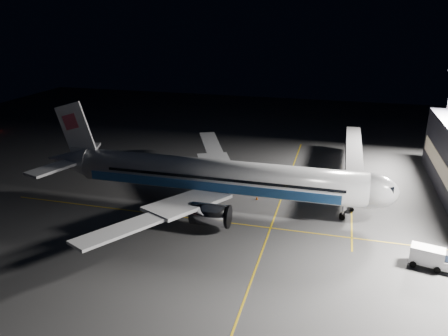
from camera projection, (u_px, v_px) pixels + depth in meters
name	position (u px, v px, depth m)	size (l,w,h in m)	color
ground	(218.00, 205.00, 74.63)	(200.00, 200.00, 0.00)	#4C4C4F
guide_line_main	(277.00, 212.00, 72.16)	(0.25, 80.00, 0.01)	gold
guide_line_cross	(208.00, 220.00, 69.18)	(70.00, 0.25, 0.01)	gold
guide_line_side	(351.00, 196.00, 78.29)	(0.25, 40.00, 0.01)	gold
airliner	(212.00, 176.00, 73.14)	(61.48, 54.22, 16.64)	silver
jet_bridge	(354.00, 158.00, 84.05)	(3.60, 34.40, 6.30)	#B2B2B7
floodlight_mast_north	(448.00, 109.00, 89.62)	(2.40, 0.68, 20.70)	#59595E
service_truck	(431.00, 257.00, 56.08)	(5.62, 3.26, 2.71)	white
baggage_tug	(253.00, 173.00, 87.48)	(2.55, 2.35, 1.50)	black
safety_cone_a	(227.00, 194.00, 78.26)	(0.36, 0.36, 0.54)	#FF670A
safety_cone_b	(197.00, 191.00, 79.42)	(0.41, 0.41, 0.62)	#FF670A
safety_cone_c	(257.00, 198.00, 76.69)	(0.43, 0.43, 0.64)	#FF670A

